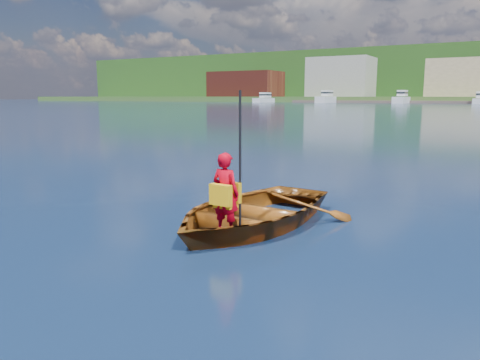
% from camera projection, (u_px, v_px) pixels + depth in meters
% --- Properties ---
extents(ground, '(600.00, 600.00, 0.00)m').
position_uv_depth(ground, '(189.00, 232.00, 7.25)').
color(ground, '#112A48').
rests_on(ground, ground).
extents(rowboat, '(2.89, 3.84, 0.75)m').
position_uv_depth(rowboat, '(251.00, 212.00, 7.60)').
color(rowboat, brown).
rests_on(rowboat, ground).
extents(child_paddler, '(0.46, 0.36, 2.06)m').
position_uv_depth(child_paddler, '(226.00, 193.00, 6.70)').
color(child_paddler, '#BA0013').
rests_on(child_paddler, ground).
extents(waterfront_buildings, '(202.00, 16.00, 14.00)m').
position_uv_depth(waterfront_buildings, '(468.00, 79.00, 150.93)').
color(waterfront_buildings, maroon).
rests_on(waterfront_buildings, ground).
extents(marina_yachts, '(140.00, 13.04, 4.32)m').
position_uv_depth(marina_yachts, '(480.00, 99.00, 131.12)').
color(marina_yachts, silver).
rests_on(marina_yachts, ground).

